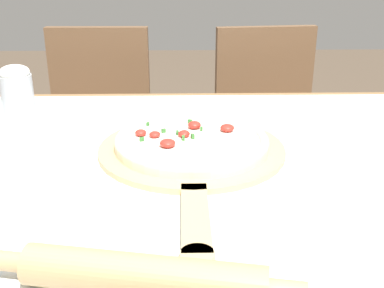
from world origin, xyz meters
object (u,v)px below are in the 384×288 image
pizza (192,141)px  chair_left (99,130)px  rolling_pin (143,276)px  pizza_peel (192,153)px  chair_right (268,129)px  flour_cup (16,88)px

pizza → chair_left: 0.90m
rolling_pin → chair_left: chair_left is taller
pizza_peel → rolling_pin: size_ratio=1.54×
rolling_pin → chair_left: bearing=102.2°
pizza → chair_right: 0.89m
flour_cup → pizza: bearing=-32.8°
chair_left → flour_cup: chair_left is taller
chair_right → pizza: bearing=-117.6°
rolling_pin → flour_cup: bearing=117.4°
pizza → chair_right: chair_right is taller
pizza → flour_cup: flour_cup is taller
pizza_peel → chair_right: 0.90m
rolling_pin → flour_cup: flour_cup is taller
pizza_peel → chair_right: (0.31, 0.81, -0.25)m
flour_cup → chair_left: bearing=77.0°
pizza → chair_right: bearing=68.7°
flour_cup → chair_right: bearing=33.3°
chair_right → chair_left: bearing=173.7°
rolling_pin → chair_right: size_ratio=0.44×
pizza → rolling_pin: bearing=-98.6°
pizza_peel → pizza: bearing=90.8°
rolling_pin → chair_right: 1.32m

